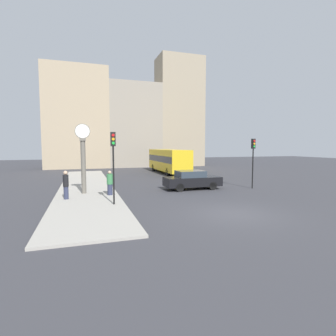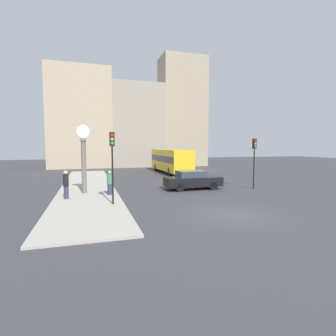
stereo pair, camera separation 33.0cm
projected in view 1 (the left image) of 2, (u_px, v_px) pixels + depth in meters
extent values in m
plane|color=#38383D|center=(235.00, 214.00, 12.66)|extent=(120.00, 120.00, 0.00)
cube|color=#A39E93|center=(86.00, 186.00, 20.99)|extent=(3.93, 25.92, 0.11)
cube|color=tan|center=(77.00, 118.00, 39.27)|extent=(9.24, 5.00, 14.95)
cube|color=gray|center=(134.00, 126.00, 42.00)|extent=(8.13, 5.00, 13.09)
cube|color=gray|center=(179.00, 113.00, 44.17)|extent=(7.32, 5.00, 17.92)
cube|color=black|center=(192.00, 181.00, 19.92)|extent=(4.25, 1.75, 0.69)
cube|color=#2D3842|center=(190.00, 174.00, 19.82)|extent=(2.04, 1.57, 0.48)
cylinder|color=black|center=(204.00, 183.00, 21.07)|extent=(0.61, 0.22, 0.61)
cylinder|color=black|center=(213.00, 186.00, 19.62)|extent=(0.61, 0.22, 0.61)
cylinder|color=black|center=(173.00, 185.00, 20.27)|extent=(0.61, 0.22, 0.61)
cylinder|color=black|center=(180.00, 187.00, 18.82)|extent=(0.61, 0.22, 0.61)
cube|color=gold|center=(168.00, 160.00, 32.09)|extent=(2.38, 9.92, 2.50)
cube|color=#1E232D|center=(168.00, 159.00, 32.07)|extent=(2.40, 9.72, 0.74)
cylinder|color=black|center=(169.00, 167.00, 35.42)|extent=(0.28, 0.90, 0.90)
cylinder|color=black|center=(154.00, 168.00, 34.78)|extent=(0.28, 0.90, 0.90)
cylinder|color=black|center=(185.00, 171.00, 29.59)|extent=(0.28, 0.90, 0.90)
cylinder|color=black|center=(168.00, 172.00, 28.95)|extent=(0.28, 0.90, 0.90)
cylinder|color=black|center=(114.00, 176.00, 14.15)|extent=(0.09, 0.09, 3.15)
cube|color=black|center=(113.00, 139.00, 13.99)|extent=(0.26, 0.20, 0.76)
cylinder|color=red|center=(113.00, 135.00, 13.86)|extent=(0.15, 0.04, 0.15)
cylinder|color=orange|center=(113.00, 139.00, 13.87)|extent=(0.15, 0.04, 0.15)
cylinder|color=green|center=(113.00, 143.00, 13.89)|extent=(0.15, 0.04, 0.15)
cylinder|color=black|center=(253.00, 169.00, 20.21)|extent=(0.09, 0.09, 3.08)
cube|color=black|center=(253.00, 144.00, 20.05)|extent=(0.26, 0.20, 0.76)
cylinder|color=red|center=(254.00, 141.00, 19.92)|extent=(0.15, 0.04, 0.15)
cylinder|color=orange|center=(254.00, 144.00, 19.94)|extent=(0.15, 0.04, 0.15)
cylinder|color=green|center=(254.00, 146.00, 19.95)|extent=(0.15, 0.04, 0.15)
cylinder|color=#666056|center=(83.00, 167.00, 17.48)|extent=(0.31, 0.31, 3.51)
cube|color=#666056|center=(83.00, 139.00, 17.32)|extent=(0.40, 0.40, 0.18)
cylinder|color=#666056|center=(82.00, 131.00, 17.28)|extent=(0.98, 0.04, 0.98)
cylinder|color=white|center=(82.00, 131.00, 17.28)|extent=(0.91, 0.06, 0.91)
cylinder|color=#2D334C|center=(110.00, 189.00, 17.01)|extent=(0.33, 0.33, 0.71)
cylinder|color=#387A47|center=(110.00, 179.00, 16.96)|extent=(0.39, 0.39, 0.66)
sphere|color=tan|center=(110.00, 172.00, 16.92)|extent=(0.21, 0.21, 0.21)
cylinder|color=#2D334C|center=(66.00, 193.00, 15.64)|extent=(0.28, 0.28, 0.76)
cylinder|color=black|center=(66.00, 181.00, 15.58)|extent=(0.32, 0.32, 0.70)
sphere|color=tan|center=(65.00, 173.00, 15.54)|extent=(0.24, 0.24, 0.24)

